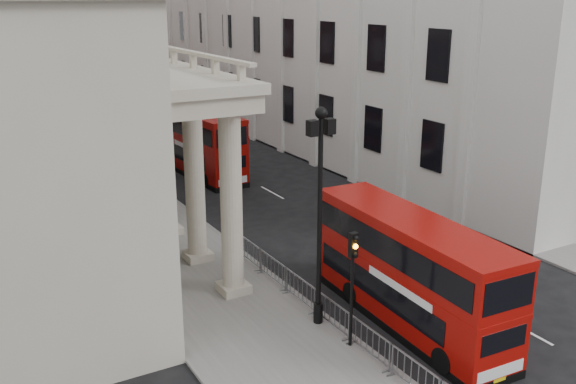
% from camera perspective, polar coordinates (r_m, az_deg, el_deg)
% --- Properties ---
extents(ground, '(260.00, 260.00, 0.00)m').
position_cam_1_polar(ground, '(22.73, 9.59, -15.43)').
color(ground, black).
rests_on(ground, ground).
extents(sidewalk_west, '(6.00, 140.00, 0.12)m').
position_cam_1_polar(sidewalk_west, '(47.17, -16.99, 1.55)').
color(sidewalk_west, slate).
rests_on(sidewalk_west, ground).
extents(sidewalk_east, '(3.00, 140.00, 0.12)m').
position_cam_1_polar(sidewalk_east, '(53.01, 0.62, 3.99)').
color(sidewalk_east, slate).
rests_on(sidewalk_east, ground).
extents(kerb, '(0.20, 140.00, 0.14)m').
position_cam_1_polar(kerb, '(47.85, -13.56, 2.06)').
color(kerb, slate).
rests_on(kerb, ground).
extents(lamp_post_south, '(1.05, 0.44, 8.32)m').
position_cam_1_polar(lamp_post_south, '(23.23, 2.85, -1.03)').
color(lamp_post_south, black).
rests_on(lamp_post_south, sidewalk_west).
extents(lamp_post_mid, '(1.05, 0.44, 8.32)m').
position_cam_1_polar(lamp_post_mid, '(37.29, -10.48, 5.68)').
color(lamp_post_mid, black).
rests_on(lamp_post_mid, sidewalk_west).
extents(lamp_post_north, '(1.05, 0.44, 8.32)m').
position_cam_1_polar(lamp_post_north, '(52.47, -16.41, 8.55)').
color(lamp_post_north, black).
rests_on(lamp_post_north, sidewalk_west).
extents(traffic_light, '(0.28, 0.33, 4.30)m').
position_cam_1_polar(traffic_light, '(22.37, 5.78, -6.79)').
color(traffic_light, black).
rests_on(traffic_light, sidewalk_west).
extents(crowd_barriers, '(0.50, 18.75, 1.10)m').
position_cam_1_polar(crowd_barriers, '(23.71, 5.56, -11.90)').
color(crowd_barriers, gray).
rests_on(crowd_barriers, sidewalk_west).
extents(bus_near, '(2.82, 9.92, 4.24)m').
position_cam_1_polar(bus_near, '(24.81, 10.75, -6.77)').
color(bus_near, '#950A06').
rests_on(bus_near, ground).
extents(bus_far, '(3.17, 10.55, 4.49)m').
position_cam_1_polar(bus_far, '(45.53, -8.11, 4.56)').
color(bus_far, '#870906').
rests_on(bus_far, ground).
extents(pedestrian_a, '(0.63, 0.46, 1.62)m').
position_cam_1_polar(pedestrian_a, '(35.09, -11.62, -1.85)').
color(pedestrian_a, black).
rests_on(pedestrian_a, sidewalk_west).
extents(pedestrian_b, '(1.01, 0.85, 1.84)m').
position_cam_1_polar(pedestrian_b, '(31.73, -12.49, -3.76)').
color(pedestrian_b, '#2A2321').
rests_on(pedestrian_b, sidewalk_west).
extents(pedestrian_c, '(0.88, 0.71, 1.57)m').
position_cam_1_polar(pedestrian_c, '(39.40, -12.45, 0.16)').
color(pedestrian_c, black).
rests_on(pedestrian_c, sidewalk_west).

